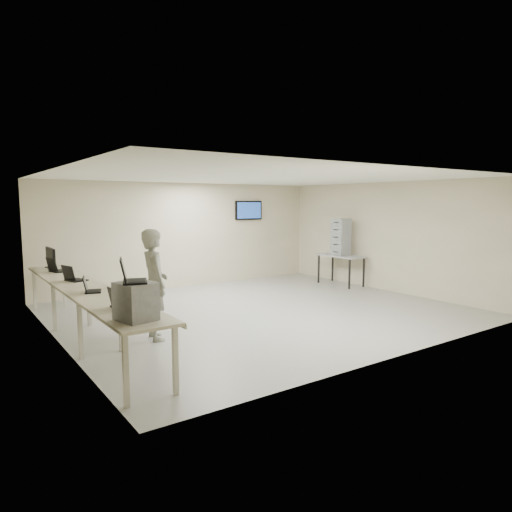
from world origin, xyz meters
TOP-DOWN VIEW (x-y plane):
  - room at (0.03, 0.06)m, footprint 8.01×7.01m
  - workbench at (-3.59, 0.00)m, footprint 0.76×6.00m
  - equipment_box at (-3.65, -2.55)m, footprint 0.46×0.51m
  - laptop_on_box at (-3.71, -2.55)m, footprint 0.42×0.44m
  - laptop_0 at (-3.62, -1.86)m, footprint 0.30×0.36m
  - laptop_1 at (-3.64, -0.53)m, footprint 0.35×0.38m
  - laptop_2 at (-3.60, 0.69)m, footprint 0.40×0.43m
  - laptop_3 at (-3.62, 2.00)m, footprint 0.40×0.44m
  - monitor_near at (-3.60, 2.44)m, footprint 0.20×0.44m
  - monitor_far at (-3.60, 2.75)m, footprint 0.20×0.44m
  - soldier at (-2.62, -0.59)m, footprint 0.52×0.72m
  - side_table at (3.60, 1.24)m, footprint 0.65×1.39m
  - storage_bins at (3.58, 1.24)m, footprint 0.38×0.43m

SIDE VIEW (x-z plane):
  - side_table at x=3.60m, z-range 0.34..1.17m
  - workbench at x=-3.59m, z-range 0.38..1.28m
  - soldier at x=-2.62m, z-range 0.00..1.85m
  - laptop_1 at x=-3.64m, z-range 0.84..1.09m
  - laptop_0 at x=-3.62m, z-range 0.83..1.11m
  - laptop_2 at x=-3.60m, z-range 0.83..1.12m
  - laptop_3 at x=-3.62m, z-range 0.83..1.12m
  - equipment_box at x=-3.65m, z-range 0.90..1.35m
  - monitor_far at x=-3.60m, z-range 0.94..1.38m
  - monitor_near at x=-3.60m, z-range 0.95..1.38m
  - storage_bins at x=3.58m, z-range 0.83..1.84m
  - room at x=0.03m, z-range 0.01..2.82m
  - laptop_on_box at x=-3.71m, z-range 1.28..1.57m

